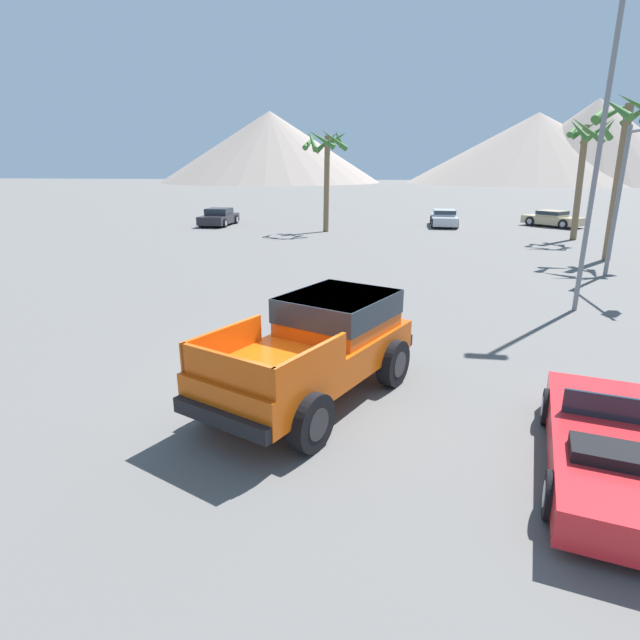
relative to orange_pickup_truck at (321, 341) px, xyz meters
name	(u,v)px	position (x,y,z in m)	size (l,w,h in m)	color
ground_plane	(315,389)	(-0.16, 0.17, -1.06)	(320.00, 320.00, 0.00)	#5B5956
orange_pickup_truck	(321,341)	(0.00, 0.00, 0.00)	(3.74, 5.20, 1.84)	#CC4C0C
red_convertible_car	(622,452)	(4.53, -2.07, -0.65)	(2.79, 4.46, 1.03)	red
parked_car_silver	(444,218)	(4.63, 29.13, -0.46)	(1.94, 4.31, 1.18)	#B7BABF
parked_car_dark	(219,217)	(-11.79, 27.18, -0.43)	(2.01, 4.13, 1.23)	#232328
parked_car_tan	(553,218)	(12.38, 30.05, -0.47)	(4.11, 4.07, 1.14)	tan
traffic_light_main	(639,173)	(9.61, 11.03, 2.89)	(0.38, 3.74, 5.65)	slate
street_lamp_post	(602,132)	(6.75, 6.93, 4.02)	(0.90, 0.24, 8.58)	slate
palm_tree_tall	(326,154)	(-3.47, 24.77, 3.88)	(2.97, 2.97, 6.49)	brown
palm_tree_short	(587,149)	(11.74, 23.14, 4.09)	(2.81, 2.99, 6.88)	brown
palm_tree_leaning	(626,135)	(10.99, 16.19, 4.42)	(3.05, 3.14, 7.25)	brown
distant_mountain_range	(459,146)	(16.26, 132.09, 8.16)	(138.32, 66.52, 20.02)	gray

